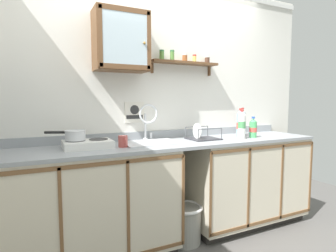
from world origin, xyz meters
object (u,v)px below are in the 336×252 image
object	(u,v)px
bottle_opaque_white_1	(242,125)
mug	(123,141)
warning_sign	(134,112)
bottle_water_clear_0	(242,122)
bottle_water_blue_3	(240,124)
hot_plate_stove	(88,144)
sink	(151,145)
saucepan	(75,135)
bottle_soda_green_2	(253,128)
trash_bin	(185,223)
wall_cabinet	(121,41)
dish_rack	(202,137)

from	to	relation	value
bottle_opaque_white_1	mug	bearing A→B (deg)	178.04
mug	warning_sign	distance (m)	0.48
bottle_water_clear_0	mug	world-z (taller)	bottle_water_clear_0
bottle_water_blue_3	warning_sign	bearing A→B (deg)	165.93
hot_plate_stove	bottle_water_clear_0	size ratio (longest dim) A/B	1.25
sink	bottle_water_blue_3	size ratio (longest dim) A/B	1.67
bottle_water_clear_0	bottle_water_blue_3	xyz separation A→B (m)	(-0.12, -0.10, -0.01)
bottle_opaque_white_1	saucepan	bearing A→B (deg)	174.33
sink	saucepan	distance (m)	0.67
saucepan	warning_sign	world-z (taller)	warning_sign
bottle_soda_green_2	trash_bin	xyz separation A→B (m)	(-0.82, -0.01, -0.87)
mug	trash_bin	xyz separation A→B (m)	(0.59, -0.03, -0.82)
bottle_water_clear_0	mug	size ratio (longest dim) A/B	2.61
bottle_water_clear_0	bottle_soda_green_2	world-z (taller)	bottle_water_clear_0
bottle_water_blue_3	wall_cabinet	world-z (taller)	wall_cabinet
sink	hot_plate_stove	world-z (taller)	sink
wall_cabinet	dish_rack	bearing A→B (deg)	-10.13
sink	mug	bearing A→B (deg)	-159.74
dish_rack	trash_bin	size ratio (longest dim) A/B	0.82
bottle_opaque_white_1	bottle_soda_green_2	size ratio (longest dim) A/B	1.35
mug	wall_cabinet	distance (m)	0.90
bottle_soda_green_2	sink	bearing A→B (deg)	173.55
sink	warning_sign	bearing A→B (deg)	104.23
dish_rack	wall_cabinet	size ratio (longest dim) A/B	0.55
bottle_soda_green_2	saucepan	bearing A→B (deg)	175.65
wall_cabinet	warning_sign	bearing A→B (deg)	38.40
bottle_opaque_white_1	bottle_water_blue_3	size ratio (longest dim) A/B	0.97
hot_plate_stove	warning_sign	distance (m)	0.61
saucepan	trash_bin	xyz separation A→B (m)	(0.96, -0.14, -0.88)
bottle_soda_green_2	warning_sign	distance (m)	1.25
hot_plate_stove	wall_cabinet	xyz separation A→B (m)	(0.34, 0.14, 0.88)
bottle_opaque_white_1	trash_bin	bearing A→B (deg)	178.56
bottle_soda_green_2	trash_bin	distance (m)	1.19
bottle_soda_green_2	trash_bin	size ratio (longest dim) A/B	0.61
saucepan	bottle_water_blue_3	world-z (taller)	bottle_water_blue_3
saucepan	bottle_water_clear_0	bearing A→B (deg)	2.16
hot_plate_stove	bottle_opaque_white_1	world-z (taller)	bottle_opaque_white_1
dish_rack	mug	xyz separation A→B (m)	(-0.84, -0.09, 0.03)
bottle_soda_green_2	dish_rack	distance (m)	0.58
sink	bottle_soda_green_2	distance (m)	1.13
sink	wall_cabinet	distance (m)	0.97
bottle_water_clear_0	warning_sign	world-z (taller)	warning_sign
saucepan	hot_plate_stove	bearing A→B (deg)	-13.18
bottle_water_blue_3	trash_bin	xyz separation A→B (m)	(-0.73, -0.11, -0.91)
bottle_water_blue_3	trash_bin	size ratio (longest dim) A/B	0.85
saucepan	trash_bin	world-z (taller)	saucepan
mug	bottle_water_clear_0	bearing A→B (deg)	7.33
sink	warning_sign	world-z (taller)	warning_sign
hot_plate_stove	bottle_soda_green_2	distance (m)	1.68
bottle_water_blue_3	wall_cabinet	size ratio (longest dim) A/B	0.58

